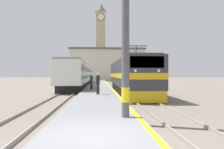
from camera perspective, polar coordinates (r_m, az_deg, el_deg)
name	(u,v)px	position (r m, az deg, el deg)	size (l,w,h in m)	color
ground_plane	(99,86)	(36.29, -3.55, -3.14)	(200.00, 200.00, 0.00)	#70665B
platform	(98,87)	(31.29, -3.55, -3.36)	(3.51, 140.00, 0.32)	slate
rail_track_near	(121,88)	(31.46, 2.43, -3.58)	(2.83, 140.00, 0.16)	#70665B
rail_track_far	(76,88)	(31.46, -9.28, -3.58)	(2.83, 140.00, 0.16)	#70665B
locomotive_train	(129,76)	(23.79, 4.34, -0.40)	(2.92, 18.44, 4.56)	black
passenger_train	(81,74)	(39.32, -8.11, 0.04)	(2.92, 35.70, 3.71)	black
catenary_mast	(127,31)	(8.96, 3.96, 11.27)	(2.48, 0.33, 7.09)	#4C4C51
person_on_platform	(98,83)	(18.76, -3.72, -2.23)	(0.34, 0.34, 1.83)	#23232D
second_waiting_passenger	(91,81)	(25.00, -5.41, -1.76)	(0.34, 0.34, 1.74)	#23232D
clock_tower	(101,40)	(73.06, -2.97, 9.00)	(3.78, 3.78, 25.39)	tan
station_building	(107,65)	(66.06, -1.26, 2.58)	(22.32, 7.06, 9.76)	beige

